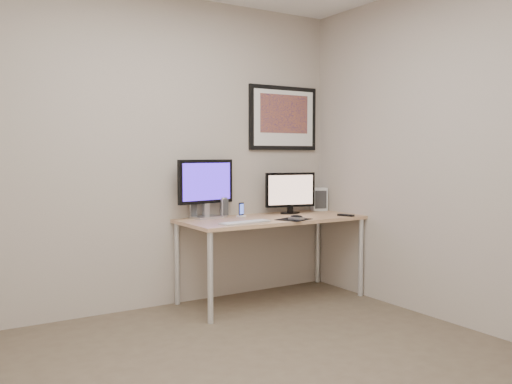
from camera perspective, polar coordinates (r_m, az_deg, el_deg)
floor at (r=3.27m, az=0.02°, el=-19.02°), size 3.60×3.60×0.00m
room at (r=3.42m, az=-4.02°, el=10.08°), size 3.60×3.60×3.60m
desk at (r=4.73m, az=1.66°, el=-3.49°), size 1.60×0.70×0.73m
framed_art at (r=5.17m, az=2.89°, el=7.77°), size 0.75×0.04×0.60m
monitor_large at (r=4.66m, az=-5.30°, el=0.65°), size 0.55×0.22×0.51m
monitor_tv at (r=5.01m, az=3.63°, el=0.02°), size 0.48×0.15×0.38m
speaker_left at (r=4.68m, az=-6.62°, el=-1.76°), size 0.08×0.08×0.17m
speaker_right at (r=4.77m, az=-3.44°, el=-1.58°), size 0.07×0.07×0.17m
phone_dock at (r=4.75m, az=-1.57°, el=-1.88°), size 0.07×0.07×0.13m
keyboard at (r=4.33m, az=-1.15°, el=-3.21°), size 0.45×0.17×0.02m
mousepad at (r=4.58m, az=3.99°, el=-2.89°), size 0.32×0.31×0.00m
mouse at (r=4.55m, az=4.29°, el=-2.65°), size 0.11×0.13×0.04m
remote at (r=4.89m, az=9.43°, el=-2.41°), size 0.09×0.16×0.02m
fan_unit at (r=5.33m, az=6.64°, el=-0.75°), size 0.17×0.15×0.22m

